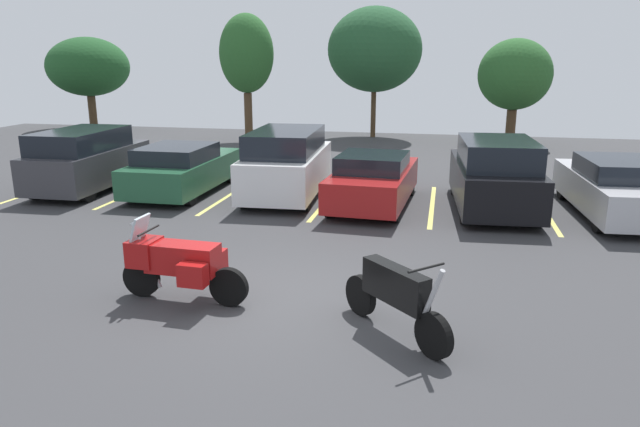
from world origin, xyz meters
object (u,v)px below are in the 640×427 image
car_black (495,176)px  car_silver (616,188)px  motorcycle_touring (178,262)px  car_charcoal (87,160)px  car_green (183,169)px  car_white (287,163)px  car_red (373,180)px  motorcycle_second (396,296)px

car_black → car_silver: bearing=0.5°
motorcycle_touring → car_charcoal: (-6.22, 7.08, 0.26)m
motorcycle_touring → car_green: car_green is taller
car_green → car_white: bearing=2.4°
car_green → car_red: same height
car_red → car_black: car_black is taller
motorcycle_touring → car_black: car_black is taller
car_charcoal → car_green: (2.91, 0.31, -0.22)m
car_red → car_black: bearing=4.3°
car_green → motorcycle_touring: bearing=-65.8°
motorcycle_second → car_white: bearing=115.0°
motorcycle_second → car_red: (-1.22, 7.44, 0.10)m
motorcycle_second → car_green: car_green is taller
motorcycle_touring → car_white: (-0.20, 7.52, 0.30)m
motorcycle_second → car_black: car_black is taller
car_silver → car_charcoal: bearing=-179.6°
car_charcoal → car_silver: size_ratio=0.88×
car_silver → car_black: bearing=-179.5°
car_white → car_red: (2.54, -0.60, -0.26)m
motorcycle_second → car_green: bearing=131.0°
car_charcoal → car_black: 11.66m
car_green → car_red: bearing=-4.7°
car_white → car_black: 5.65m
car_charcoal → car_red: (8.56, -0.16, -0.22)m
car_white → motorcycle_touring: bearing=-88.5°
car_black → car_silver: (2.93, 0.02, -0.19)m
motorcycle_second → car_black: (1.88, 7.67, 0.31)m
car_green → car_black: size_ratio=0.96×
car_white → car_red: size_ratio=1.05×
car_charcoal → car_green: size_ratio=0.96×
car_black → car_silver: car_black is taller
car_green → car_white: car_white is taller
motorcycle_second → car_white: (-3.76, 8.04, 0.36)m
car_white → car_black: size_ratio=0.99×
car_white → car_red: bearing=-13.3°
motorcycle_touring → car_silver: size_ratio=0.44×
car_white → car_black: (5.64, -0.37, -0.05)m
car_white → car_green: bearing=-177.6°
car_green → car_red: 5.67m
car_green → car_silver: (11.69, -0.21, 0.02)m
motorcycle_touring → car_silver: bearing=40.6°
motorcycle_touring → car_green: (-3.31, 7.39, 0.04)m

